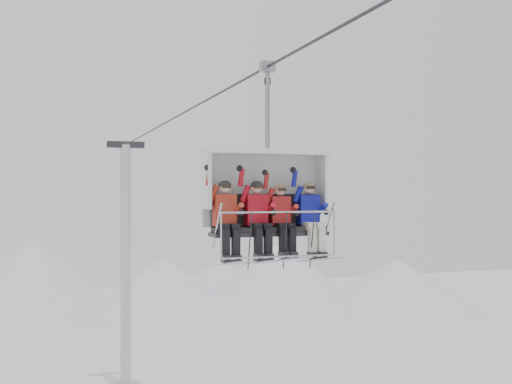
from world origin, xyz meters
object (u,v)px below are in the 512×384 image
object	(u,v)px
chairlift_carrier	(265,192)
skier_far_right	(310,216)
skier_far_left	(226,216)
lift_tower_right	(126,283)
skier_center_right	(282,217)
skier_center_left	(258,216)

from	to	relation	value
chairlift_carrier	skier_far_right	xyz separation A→B (m)	(0.88, -0.31, -0.49)
skier_far_left	skier_far_right	world-z (taller)	skier_far_left
lift_tower_right	skier_center_right	world-z (taller)	lift_tower_right
skier_center_left	skier_center_right	size ratio (longest dim) A/B	1.01
skier_center_left	skier_far_right	size ratio (longest dim) A/B	1.01
skier_far_left	chairlift_carrier	bearing A→B (deg)	18.06
skier_far_right	skier_center_right	bearing A→B (deg)	-179.49
skier_far_left	skier_far_right	bearing A→B (deg)	-0.07
skier_center_left	skier_center_right	bearing A→B (deg)	-0.81
skier_far_right	lift_tower_right	bearing A→B (deg)	92.20
chairlift_carrier	skier_center_left	xyz separation A→B (m)	(-0.27, -0.31, -0.49)
chairlift_carrier	skier_far_right	bearing A→B (deg)	-19.27
skier_far_left	skier_far_right	xyz separation A→B (m)	(1.82, -0.00, -0.01)
lift_tower_right	skier_center_left	world-z (taller)	lift_tower_right
skier_center_right	skier_far_right	size ratio (longest dim) A/B	1.00
skier_far_left	skier_center_left	world-z (taller)	skier_far_left
skier_far_left	skier_far_right	size ratio (longest dim) A/B	1.01
skier_far_right	skier_far_left	bearing A→B (deg)	179.93
lift_tower_right	skier_center_right	xyz separation A→B (m)	(0.24, -22.92, 4.43)
lift_tower_right	skier_far_left	distance (m)	23.36
chairlift_carrier	skier_far_left	bearing A→B (deg)	-161.94
skier_far_left	skier_center_left	xyz separation A→B (m)	(0.67, -0.00, -0.00)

